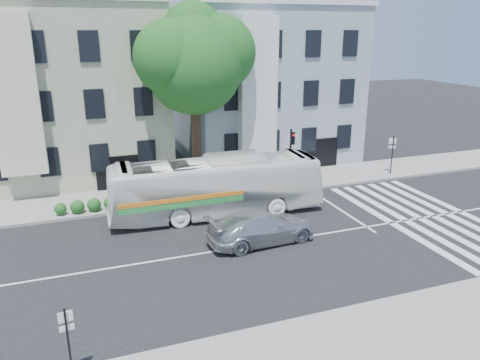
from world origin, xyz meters
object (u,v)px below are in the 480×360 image
bus (216,186)px  fire_hydrant (345,171)px  traffic_signal (291,150)px  near_sign_pole (67,333)px  sedan (261,227)px

bus → fire_hydrant: (9.95, 3.24, -1.06)m
bus → traffic_signal: traffic_signal is taller
near_sign_pole → sedan: bearing=29.0°
traffic_signal → fire_hydrant: 4.71m
sedan → near_sign_pole: 10.77m
near_sign_pole → fire_hydrant: bearing=29.5°
near_sign_pole → traffic_signal: bearing=36.3°
sedan → near_sign_pole: bearing=123.2°
sedan → bus: bearing=8.4°
bus → near_sign_pole: bus is taller
bus → near_sign_pole: (-7.54, -10.60, -0.00)m
bus → near_sign_pole: bearing=147.4°
fire_hydrant → near_sign_pole: (-17.50, -13.84, 1.06)m
bus → traffic_signal: 6.33m
traffic_signal → fire_hydrant: traffic_signal is taller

